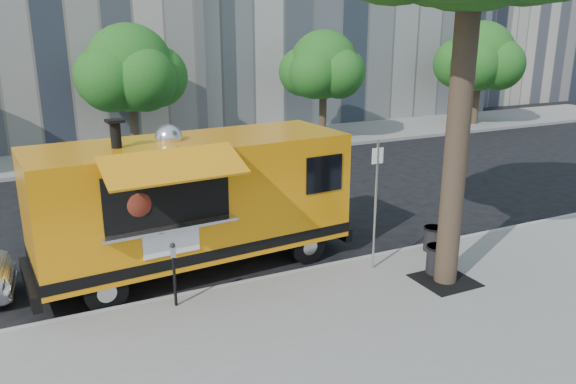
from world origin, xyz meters
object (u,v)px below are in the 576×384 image
Objects in this scene: far_tree_b at (130,68)px; far_tree_c at (324,65)px; far_tree_d at (480,56)px; trash_bin_right at (433,238)px; trash_bin_left at (438,259)px; food_truck at (193,200)px; sign_post at (376,198)px; parking_meter at (174,267)px.

far_tree_c is at bearing -1.91° from far_tree_b.
far_tree_d is 20.37m from trash_bin_right.
far_tree_d is 21.70m from trash_bin_left.
food_truck is at bearing -148.83° from far_tree_d.
far_tree_d is at bearing 40.70° from sign_post.
far_tree_b is 14.61m from sign_post.
trash_bin_right is at bearing 54.17° from trash_bin_left.
food_truck is (0.97, 1.83, 0.73)m from parking_meter.
far_tree_d is (19.00, -0.10, 0.06)m from far_tree_b.
far_tree_d is 8.65× the size of trash_bin_left.
trash_bin_left is 1.07× the size of trash_bin_right.
far_tree_b is 0.73× the size of food_truck.
trash_bin_right is (1.95, 0.25, -1.37)m from sign_post.
far_tree_b is 1.83× the size of sign_post.
sign_post is 4.93× the size of trash_bin_right.
parking_meter is at bearing -98.10° from far_tree_b.
far_tree_d is 0.75× the size of food_truck.
far_tree_d is 4.23× the size of parking_meter.
trash_bin_right is (4.50, -14.00, -3.36)m from far_tree_b.
food_truck is at bearing 148.55° from trash_bin_left.
sign_post is at bearing -79.85° from far_tree_b.
far_tree_c is at bearing 45.45° from food_truck.
far_tree_b is 9.01m from far_tree_c.
far_tree_b reaches higher than food_truck.
trash_bin_right is at bearing -22.33° from food_truck.
trash_bin_left is at bearing -35.91° from food_truck.
far_tree_c reaches higher than trash_bin_left.
far_tree_b is at bearing 107.82° from trash_bin_right.
parking_meter is 5.82m from trash_bin_left.
far_tree_d is at bearing 44.45° from trash_bin_left.
parking_meter is at bearing 177.48° from sign_post.
far_tree_c is (9.00, -0.30, -0.12)m from far_tree_b.
far_tree_d is 9.28× the size of trash_bin_right.
food_truck is 11.52× the size of trash_bin_left.
food_truck is 12.36× the size of trash_bin_right.
far_tree_d reaches higher than sign_post.
trash_bin_right is (0.80, 1.11, -0.02)m from trash_bin_left.
food_truck is (-20.03, -12.12, -2.17)m from far_tree_d.
far_tree_b is 15.91m from trash_bin_left.
sign_post is (2.55, -14.25, -1.98)m from far_tree_b.
food_truck is 5.68m from trash_bin_left.
far_tree_c is at bearing 65.19° from sign_post.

